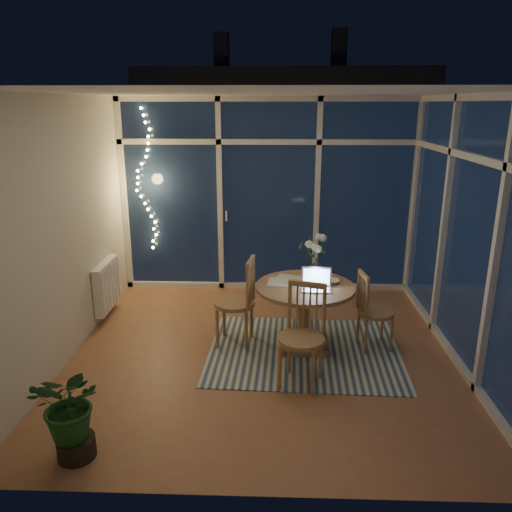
% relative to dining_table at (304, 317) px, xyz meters
% --- Properties ---
extents(floor, '(4.00, 4.00, 0.00)m').
position_rel_dining_table_xyz_m(floor, '(-0.41, -0.15, -0.35)').
color(floor, '#955E41').
rests_on(floor, ground).
extents(ceiling, '(4.00, 4.00, 0.00)m').
position_rel_dining_table_xyz_m(ceiling, '(-0.41, -0.15, 2.25)').
color(ceiling, silver).
rests_on(ceiling, wall_back).
extents(wall_back, '(4.00, 0.04, 2.60)m').
position_rel_dining_table_xyz_m(wall_back, '(-0.41, 1.85, 0.95)').
color(wall_back, silver).
rests_on(wall_back, floor).
extents(wall_front, '(4.00, 0.04, 2.60)m').
position_rel_dining_table_xyz_m(wall_front, '(-0.41, -2.15, 0.95)').
color(wall_front, silver).
rests_on(wall_front, floor).
extents(wall_left, '(0.04, 4.00, 2.60)m').
position_rel_dining_table_xyz_m(wall_left, '(-2.41, -0.15, 0.95)').
color(wall_left, silver).
rests_on(wall_left, floor).
extents(wall_right, '(0.04, 4.00, 2.60)m').
position_rel_dining_table_xyz_m(wall_right, '(1.59, -0.15, 0.95)').
color(wall_right, silver).
rests_on(wall_right, floor).
extents(window_wall_back, '(4.00, 0.10, 2.60)m').
position_rel_dining_table_xyz_m(window_wall_back, '(-0.41, 1.81, 0.95)').
color(window_wall_back, silver).
rests_on(window_wall_back, floor).
extents(window_wall_right, '(0.10, 4.00, 2.60)m').
position_rel_dining_table_xyz_m(window_wall_right, '(1.55, -0.15, 0.95)').
color(window_wall_right, silver).
rests_on(window_wall_right, floor).
extents(radiator, '(0.10, 0.70, 0.58)m').
position_rel_dining_table_xyz_m(radiator, '(-2.35, 0.75, 0.05)').
color(radiator, white).
rests_on(radiator, wall_left).
extents(fairy_lights, '(0.24, 0.10, 1.85)m').
position_rel_dining_table_xyz_m(fairy_lights, '(-2.06, 1.73, 1.17)').
color(fairy_lights, '#FFCC66').
rests_on(fairy_lights, window_wall_back).
extents(garden_patio, '(12.00, 6.00, 0.10)m').
position_rel_dining_table_xyz_m(garden_patio, '(0.09, 4.85, -0.41)').
color(garden_patio, black).
rests_on(garden_patio, ground).
extents(garden_fence, '(11.00, 0.08, 1.80)m').
position_rel_dining_table_xyz_m(garden_fence, '(-0.41, 5.35, 0.55)').
color(garden_fence, '#332312').
rests_on(garden_fence, ground).
extents(neighbour_roof, '(7.00, 3.00, 2.20)m').
position_rel_dining_table_xyz_m(neighbour_roof, '(-0.11, 8.35, 1.85)').
color(neighbour_roof, '#353840').
rests_on(neighbour_roof, ground).
extents(garden_shrubs, '(0.90, 0.90, 0.90)m').
position_rel_dining_table_xyz_m(garden_shrubs, '(-1.21, 3.25, 0.10)').
color(garden_shrubs, black).
rests_on(garden_shrubs, ground).
extents(rug, '(2.07, 1.69, 0.01)m').
position_rel_dining_table_xyz_m(rug, '(0.00, -0.10, -0.35)').
color(rug, beige).
rests_on(rug, floor).
extents(dining_table, '(1.07, 1.07, 0.70)m').
position_rel_dining_table_xyz_m(dining_table, '(0.00, 0.00, 0.00)').
color(dining_table, olive).
rests_on(dining_table, floor).
extents(chair_left, '(0.51, 0.51, 0.99)m').
position_rel_dining_table_xyz_m(chair_left, '(-0.74, 0.07, 0.14)').
color(chair_left, olive).
rests_on(chair_left, floor).
extents(chair_right, '(0.45, 0.45, 0.86)m').
position_rel_dining_table_xyz_m(chair_right, '(0.75, 0.01, 0.08)').
color(chair_right, olive).
rests_on(chair_right, floor).
extents(chair_front, '(0.57, 0.57, 0.97)m').
position_rel_dining_table_xyz_m(chair_front, '(-0.07, -0.74, 0.13)').
color(chair_front, olive).
rests_on(chair_front, floor).
extents(laptop, '(0.32, 0.28, 0.22)m').
position_rel_dining_table_xyz_m(laptop, '(0.10, -0.12, 0.46)').
color(laptop, silver).
rests_on(laptop, dining_table).
extents(flower_vase, '(0.21, 0.21, 0.21)m').
position_rel_dining_table_xyz_m(flower_vase, '(0.14, 0.33, 0.46)').
color(flower_vase, silver).
rests_on(flower_vase, dining_table).
extents(bowl, '(0.16, 0.16, 0.04)m').
position_rel_dining_table_xyz_m(bowl, '(0.28, 0.09, 0.37)').
color(bowl, white).
rests_on(bowl, dining_table).
extents(newspapers, '(0.41, 0.34, 0.01)m').
position_rel_dining_table_xyz_m(newspapers, '(-0.16, 0.12, 0.36)').
color(newspapers, silver).
rests_on(newspapers, dining_table).
extents(phone, '(0.12, 0.09, 0.01)m').
position_rel_dining_table_xyz_m(phone, '(-0.04, -0.02, 0.36)').
color(phone, black).
rests_on(phone, dining_table).
extents(potted_plant, '(0.64, 0.59, 0.76)m').
position_rel_dining_table_xyz_m(potted_plant, '(-1.77, -1.80, 0.03)').
color(potted_plant, '#1A4A1F').
rests_on(potted_plant, floor).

